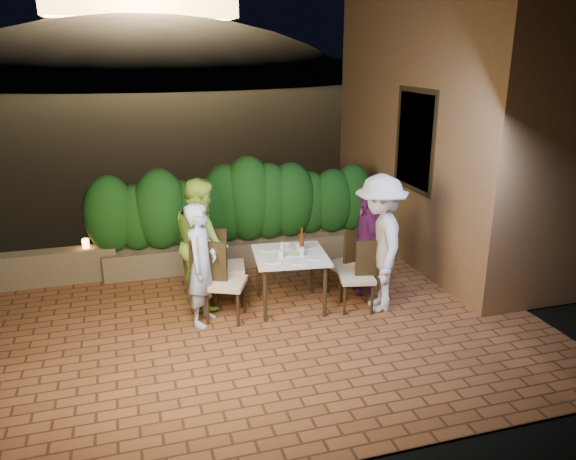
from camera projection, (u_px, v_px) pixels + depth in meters
name	position (u px, v px, depth m)	size (l,w,h in m)	color
ground	(263.00, 331.00, 6.98)	(400.00, 400.00, 0.00)	black
terrace_floor	(253.00, 317.00, 7.45)	(7.00, 6.00, 0.15)	brown
building_wall	(447.00, 102.00, 9.01)	(1.60, 5.00, 5.00)	olive
window_pane	(417.00, 140.00, 8.50)	(0.08, 1.00, 1.40)	black
window_frame	(416.00, 140.00, 8.49)	(0.06, 1.15, 1.55)	black
planter	(239.00, 252.00, 9.06)	(4.20, 0.55, 0.40)	brown
hedge	(238.00, 207.00, 8.83)	(4.00, 0.70, 1.10)	#144212
parapet	(39.00, 269.00, 8.22)	(2.20, 0.30, 0.50)	brown
hill	(149.00, 117.00, 63.41)	(52.00, 40.00, 22.00)	black
dining_table	(290.00, 280.00, 7.49)	(0.94, 0.94, 0.75)	white
plate_nw	(273.00, 261.00, 7.11)	(0.23, 0.23, 0.01)	white
plate_sw	(270.00, 249.00, 7.53)	(0.22, 0.22, 0.01)	white
plate_ne	(313.00, 258.00, 7.23)	(0.21, 0.21, 0.01)	white
plate_se	(307.00, 247.00, 7.62)	(0.21, 0.21, 0.01)	white
plate_centre	(289.00, 254.00, 7.35)	(0.23, 0.23, 0.01)	white
plate_front	(299.00, 261.00, 7.09)	(0.23, 0.23, 0.01)	white
glass_nw	(281.00, 254.00, 7.19)	(0.07, 0.07, 0.12)	silver
glass_sw	(282.00, 246.00, 7.51)	(0.06, 0.06, 0.10)	silver
glass_ne	(302.00, 252.00, 7.27)	(0.07, 0.07, 0.12)	silver
glass_se	(299.00, 246.00, 7.50)	(0.06, 0.06, 0.11)	silver
beer_bottle	(302.00, 240.00, 7.39)	(0.07, 0.07, 0.34)	#4C200C
bowl	(285.00, 246.00, 7.62)	(0.15, 0.15, 0.04)	white
chair_left_front	(226.00, 281.00, 7.09)	(0.48, 0.48, 1.03)	black
chair_left_back	(226.00, 266.00, 7.57)	(0.49, 0.49, 1.06)	black
chair_right_front	(357.00, 276.00, 7.37)	(0.44, 0.44, 0.95)	black
chair_right_back	(345.00, 264.00, 7.82)	(0.43, 0.43, 0.93)	black
diner_blue	(201.00, 265.00, 6.92)	(0.57, 0.37, 1.56)	#A9BADA
diner_green	(202.00, 242.00, 7.45)	(0.85, 0.66, 1.74)	#91C83E
diner_white	(379.00, 244.00, 7.27)	(1.18, 0.68, 1.82)	silver
diner_purple	(367.00, 242.00, 7.84)	(0.88, 0.37, 1.50)	#6E2674
parapet_lamp	(86.00, 244.00, 8.31)	(0.10, 0.10, 0.14)	orange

